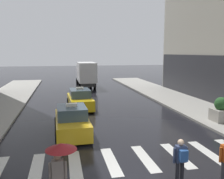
% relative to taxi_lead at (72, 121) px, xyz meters
% --- Properties ---
extents(crosswalk_markings, '(11.30, 2.80, 0.01)m').
position_rel_taxi_lead_xyz_m(crosswalk_markings, '(2.26, -4.01, -0.72)').
color(crosswalk_markings, silver).
rests_on(crosswalk_markings, ground).
extents(taxi_lead, '(2.03, 4.59, 1.80)m').
position_rel_taxi_lead_xyz_m(taxi_lead, '(0.00, 0.00, 0.00)').
color(taxi_lead, gold).
rests_on(taxi_lead, ground).
extents(taxi_second, '(2.09, 4.61, 1.80)m').
position_rel_taxi_lead_xyz_m(taxi_second, '(0.95, 6.46, 0.00)').
color(taxi_second, yellow).
rests_on(taxi_second, ground).
extents(box_truck, '(2.29, 7.54, 3.35)m').
position_rel_taxi_lead_xyz_m(box_truck, '(2.73, 19.26, 1.13)').
color(box_truck, '#2D2D2D').
rests_on(box_truck, ground).
extents(pedestrian_with_umbrella, '(0.96, 0.96, 1.94)m').
position_rel_taxi_lead_xyz_m(pedestrian_with_umbrella, '(-0.62, -6.57, 0.79)').
color(pedestrian_with_umbrella, '#333338').
rests_on(pedestrian_with_umbrella, ground).
extents(pedestrian_with_backpack, '(0.55, 0.43, 1.65)m').
position_rel_taxi_lead_xyz_m(pedestrian_with_backpack, '(3.53, -6.31, 0.25)').
color(pedestrian_with_backpack, black).
rests_on(pedestrian_with_backpack, ground).
extents(planter_near_corner, '(1.10, 1.10, 1.60)m').
position_rel_taxi_lead_xyz_m(planter_near_corner, '(9.74, 0.12, 0.15)').
color(planter_near_corner, '#A8A399').
rests_on(planter_near_corner, curb_right).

